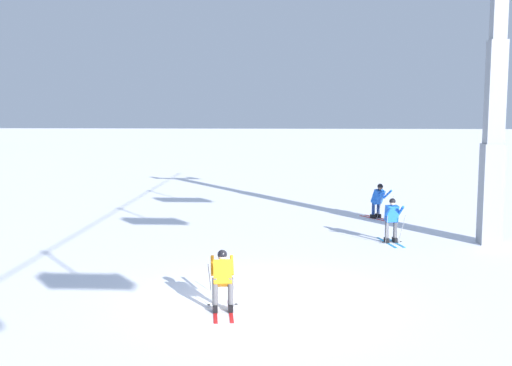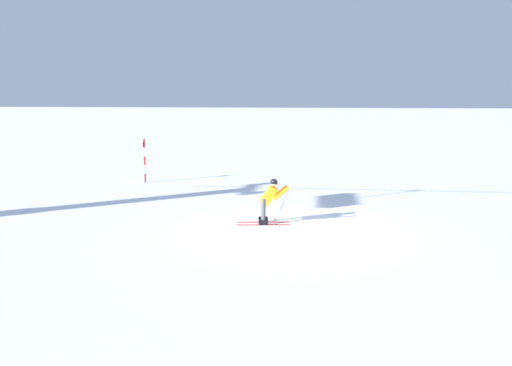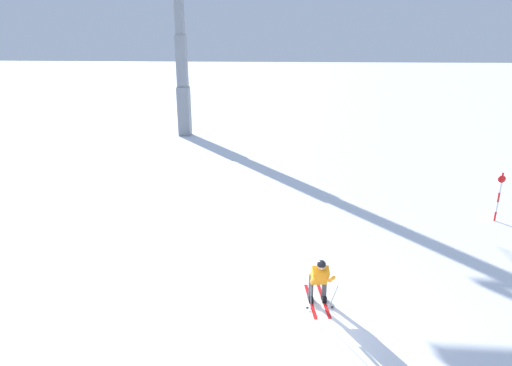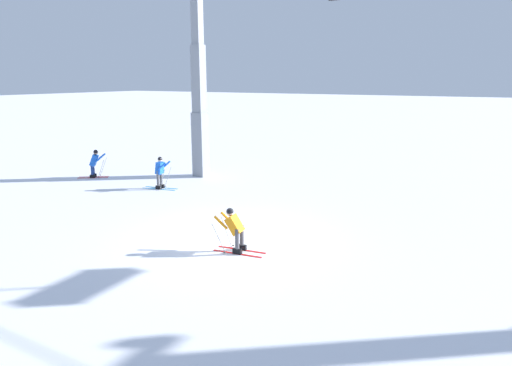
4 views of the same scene
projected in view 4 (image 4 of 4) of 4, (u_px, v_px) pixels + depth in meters
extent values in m
plane|color=white|center=(229.00, 238.00, 15.14)|extent=(260.00, 260.00, 0.00)
cube|color=red|center=(237.00, 254.00, 13.77)|extent=(1.60, 0.30, 0.01)
cube|color=black|center=(237.00, 251.00, 13.75)|extent=(0.29, 0.15, 0.16)
cylinder|color=#4C4C51|center=(237.00, 239.00, 13.66)|extent=(0.13, 0.13, 0.63)
cube|color=red|center=(242.00, 250.00, 14.09)|extent=(1.60, 0.30, 0.01)
cube|color=black|center=(242.00, 247.00, 14.07)|extent=(0.29, 0.15, 0.16)
cylinder|color=#4C4C51|center=(242.00, 235.00, 13.98)|extent=(0.13, 0.13, 0.63)
cube|color=orange|center=(235.00, 225.00, 13.79)|extent=(0.58, 0.49, 0.62)
sphere|color=beige|center=(230.00, 213.00, 13.77)|extent=(0.21, 0.21, 0.21)
sphere|color=black|center=(230.00, 212.00, 13.76)|extent=(0.22, 0.22, 0.22)
cylinder|color=orange|center=(221.00, 223.00, 13.70)|extent=(0.48, 0.14, 0.41)
cylinder|color=gray|center=(220.00, 240.00, 13.79)|extent=(0.46, 0.20, 1.06)
cylinder|color=black|center=(224.00, 252.00, 13.77)|extent=(0.07, 0.07, 0.01)
cylinder|color=orange|center=(227.00, 218.00, 14.11)|extent=(0.48, 0.14, 0.41)
cylinder|color=gray|center=(227.00, 234.00, 14.29)|extent=(0.49, 0.08, 1.06)
cylinder|color=black|center=(233.00, 245.00, 14.35)|extent=(0.07, 0.07, 0.01)
cube|color=gray|center=(201.00, 145.00, 24.35)|extent=(0.69, 0.69, 3.46)
cube|color=gray|center=(199.00, 79.00, 23.56)|extent=(0.58, 0.58, 3.46)
cube|color=gray|center=(197.00, 9.00, 22.78)|extent=(0.46, 0.46, 3.46)
cube|color=red|center=(94.00, 177.00, 24.51)|extent=(1.35, 1.01, 0.01)
cube|color=black|center=(94.00, 175.00, 24.49)|extent=(0.29, 0.25, 0.16)
cylinder|color=navy|center=(93.00, 168.00, 24.40)|extent=(0.13, 0.13, 0.66)
cube|color=red|center=(93.00, 178.00, 24.23)|extent=(1.35, 1.01, 0.01)
cube|color=black|center=(93.00, 176.00, 24.21)|extent=(0.29, 0.25, 0.16)
cylinder|color=navy|center=(92.00, 169.00, 24.12)|extent=(0.13, 0.13, 0.66)
cube|color=blue|center=(94.00, 160.00, 24.17)|extent=(0.63, 0.62, 0.66)
sphere|color=#997051|center=(96.00, 153.00, 24.09)|extent=(0.22, 0.22, 0.22)
sphere|color=black|center=(96.00, 152.00, 24.08)|extent=(0.24, 0.24, 0.24)
cylinder|color=blue|center=(101.00, 157.00, 24.40)|extent=(0.45, 0.36, 0.43)
cylinder|color=gray|center=(103.00, 168.00, 24.59)|extent=(0.32, 0.37, 1.14)
cylinder|color=black|center=(101.00, 175.00, 24.70)|extent=(0.07, 0.07, 0.01)
cylinder|color=blue|center=(99.00, 159.00, 23.95)|extent=(0.45, 0.36, 0.43)
cylinder|color=gray|center=(101.00, 170.00, 24.05)|extent=(0.44, 0.19, 1.14)
cylinder|color=black|center=(98.00, 178.00, 24.08)|extent=(0.07, 0.07, 0.01)
cube|color=#198CCC|center=(162.00, 188.00, 22.05)|extent=(1.71, 0.47, 0.01)
cube|color=black|center=(162.00, 186.00, 22.03)|extent=(0.30, 0.17, 0.16)
cylinder|color=#4C4C51|center=(161.00, 177.00, 21.92)|extent=(0.13, 0.13, 0.75)
cube|color=#198CCC|center=(159.00, 189.00, 21.77)|extent=(1.71, 0.47, 0.01)
cube|color=black|center=(159.00, 187.00, 21.75)|extent=(0.30, 0.17, 0.16)
cylinder|color=#4C4C51|center=(158.00, 178.00, 21.64)|extent=(0.13, 0.13, 0.75)
cube|color=blue|center=(160.00, 168.00, 21.66)|extent=(0.41, 0.48, 0.59)
sphere|color=beige|center=(160.00, 160.00, 21.56)|extent=(0.20, 0.20, 0.20)
sphere|color=black|center=(160.00, 159.00, 21.56)|extent=(0.22, 0.22, 0.22)
cylinder|color=blue|center=(166.00, 165.00, 21.78)|extent=(0.47, 0.18, 0.40)
cylinder|color=gray|center=(168.00, 178.00, 21.97)|extent=(0.36, 0.20, 1.06)
cylinder|color=black|center=(165.00, 186.00, 22.16)|extent=(0.07, 0.07, 0.01)
cylinder|color=blue|center=(162.00, 166.00, 21.35)|extent=(0.47, 0.18, 0.40)
cylinder|color=gray|center=(162.00, 180.00, 21.45)|extent=(0.39, 0.03, 1.06)
cylinder|color=black|center=(159.00, 189.00, 21.56)|extent=(0.07, 0.07, 0.01)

